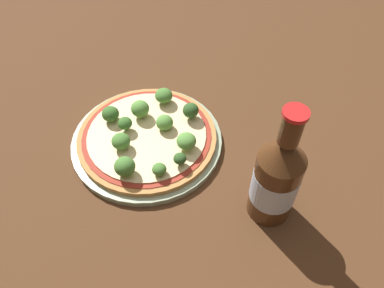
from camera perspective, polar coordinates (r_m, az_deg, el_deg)
ground_plane at (r=0.71m, az=-5.38°, el=0.10°), size 3.00×3.00×0.00m
plate at (r=0.71m, az=-6.81°, el=0.66°), size 0.28×0.28×0.01m
pizza at (r=0.70m, az=-6.82°, el=1.37°), size 0.26×0.26×0.01m
broccoli_floret_0 at (r=0.71m, az=-12.32°, el=4.49°), size 0.03×0.03×0.03m
broccoli_floret_1 at (r=0.65m, az=-0.86°, el=0.45°), size 0.03×0.03×0.03m
broccoli_floret_2 at (r=0.71m, az=-7.91°, el=5.34°), size 0.03×0.03×0.03m
broccoli_floret_3 at (r=0.69m, az=-4.21°, el=3.29°), size 0.03×0.03×0.03m
broccoli_floret_4 at (r=0.62m, az=-5.01°, el=-3.86°), size 0.02×0.02×0.02m
broccoli_floret_5 at (r=0.70m, az=-0.20°, el=5.14°), size 0.03×0.03×0.03m
broccoli_floret_6 at (r=0.73m, az=-4.33°, el=7.37°), size 0.03×0.03×0.03m
broccoli_floret_7 at (r=0.66m, az=-10.78°, el=0.43°), size 0.03×0.03×0.03m
broccoli_floret_8 at (r=0.63m, az=-1.86°, el=-2.27°), size 0.02×0.02×0.02m
broccoli_floret_9 at (r=0.62m, az=-10.21°, el=-3.39°), size 0.03×0.03×0.03m
broccoli_floret_10 at (r=0.69m, az=-10.17°, el=3.11°), size 0.03×0.03×0.03m
beer_bottle at (r=0.57m, az=12.75°, el=-5.12°), size 0.07×0.07×0.22m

